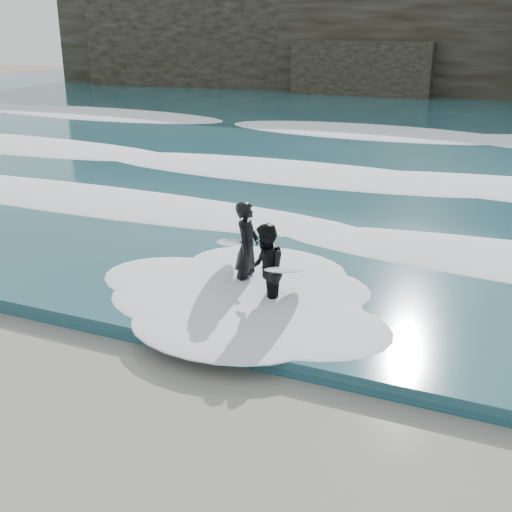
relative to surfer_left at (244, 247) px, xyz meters
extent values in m
plane|color=#8B6D57|center=(1.10, -5.94, -0.99)|extent=(120.00, 120.00, 0.00)
cube|color=#1E4B56|center=(1.10, 23.06, -0.84)|extent=(90.00, 52.00, 0.30)
cube|color=black|center=(1.10, 40.06, 4.01)|extent=(70.00, 9.00, 10.00)
ellipsoid|color=white|center=(1.10, 3.06, -0.59)|extent=(60.00, 3.20, 0.20)
ellipsoid|color=white|center=(1.10, 10.06, -0.57)|extent=(60.00, 4.00, 0.24)
ellipsoid|color=white|center=(1.10, 19.06, -0.54)|extent=(60.00, 4.80, 0.30)
imported|color=black|center=(0.07, -0.01, -0.01)|extent=(0.55, 0.76, 1.97)
ellipsoid|color=white|center=(-0.33, 0.04, 0.03)|extent=(1.22, 2.07, 0.91)
imported|color=black|center=(0.82, -0.82, -0.08)|extent=(0.99, 1.09, 1.82)
ellipsoid|color=silver|center=(1.24, -0.82, -0.02)|extent=(0.60, 1.94, 0.74)
camera|label=1|loc=(5.25, -11.36, 4.43)|focal=45.00mm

